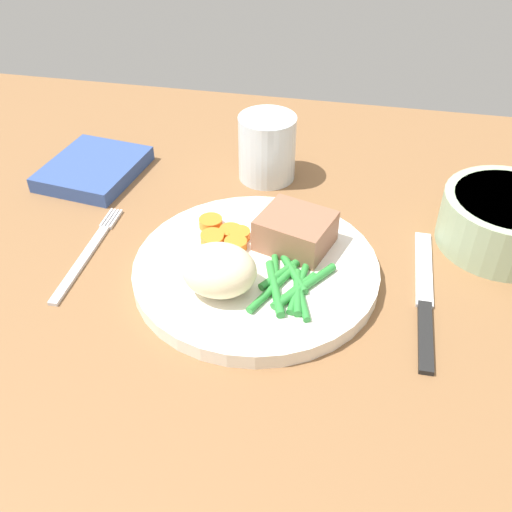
{
  "coord_description": "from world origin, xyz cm",
  "views": [
    {
      "loc": [
        12.0,
        -44.74,
        42.09
      ],
      "look_at": [
        2.62,
        0.85,
        4.6
      ],
      "focal_mm": 41.54,
      "sensor_mm": 36.0,
      "label": 1
    }
  ],
  "objects_px": {
    "dinner_plate": "(256,270)",
    "napkin": "(94,169)",
    "water_glass": "(269,152)",
    "meat_portion": "(295,231)",
    "knife": "(424,298)",
    "salad_bowl": "(506,218)",
    "fork": "(88,253)"
  },
  "relations": [
    {
      "from": "dinner_plate",
      "to": "napkin",
      "type": "distance_m",
      "value": 0.29
    },
    {
      "from": "water_glass",
      "to": "meat_portion",
      "type": "bearing_deg",
      "value": -69.85
    },
    {
      "from": "meat_portion",
      "to": "napkin",
      "type": "bearing_deg",
      "value": 157.74
    },
    {
      "from": "knife",
      "to": "napkin",
      "type": "bearing_deg",
      "value": 158.49
    },
    {
      "from": "salad_bowl",
      "to": "napkin",
      "type": "height_order",
      "value": "salad_bowl"
    },
    {
      "from": "water_glass",
      "to": "salad_bowl",
      "type": "height_order",
      "value": "water_glass"
    },
    {
      "from": "dinner_plate",
      "to": "napkin",
      "type": "bearing_deg",
      "value": 147.92
    },
    {
      "from": "meat_portion",
      "to": "salad_bowl",
      "type": "xyz_separation_m",
      "value": [
        0.22,
        0.07,
        -0.0
      ]
    },
    {
      "from": "fork",
      "to": "water_glass",
      "type": "distance_m",
      "value": 0.26
    },
    {
      "from": "dinner_plate",
      "to": "water_glass",
      "type": "xyz_separation_m",
      "value": [
        -0.02,
        0.2,
        0.03
      ]
    },
    {
      "from": "fork",
      "to": "water_glass",
      "type": "bearing_deg",
      "value": 51.66
    },
    {
      "from": "knife",
      "to": "water_glass",
      "type": "relative_size",
      "value": 2.48
    },
    {
      "from": "dinner_plate",
      "to": "meat_portion",
      "type": "distance_m",
      "value": 0.06
    },
    {
      "from": "dinner_plate",
      "to": "napkin",
      "type": "xyz_separation_m",
      "value": [
        -0.25,
        0.15,
        0.0
      ]
    },
    {
      "from": "fork",
      "to": "water_glass",
      "type": "relative_size",
      "value": 2.01
    },
    {
      "from": "fork",
      "to": "salad_bowl",
      "type": "height_order",
      "value": "salad_bowl"
    },
    {
      "from": "fork",
      "to": "knife",
      "type": "xyz_separation_m",
      "value": [
        0.36,
        -0.0,
        -0.0
      ]
    },
    {
      "from": "meat_portion",
      "to": "knife",
      "type": "distance_m",
      "value": 0.15
    },
    {
      "from": "knife",
      "to": "water_glass",
      "type": "distance_m",
      "value": 0.28
    },
    {
      "from": "dinner_plate",
      "to": "fork",
      "type": "distance_m",
      "value": 0.19
    },
    {
      "from": "dinner_plate",
      "to": "napkin",
      "type": "height_order",
      "value": "napkin"
    },
    {
      "from": "water_glass",
      "to": "dinner_plate",
      "type": "bearing_deg",
      "value": -83.15
    },
    {
      "from": "fork",
      "to": "salad_bowl",
      "type": "distance_m",
      "value": 0.45
    },
    {
      "from": "dinner_plate",
      "to": "salad_bowl",
      "type": "distance_m",
      "value": 0.28
    },
    {
      "from": "water_glass",
      "to": "salad_bowl",
      "type": "distance_m",
      "value": 0.29
    },
    {
      "from": "fork",
      "to": "napkin",
      "type": "height_order",
      "value": "napkin"
    },
    {
      "from": "dinner_plate",
      "to": "water_glass",
      "type": "height_order",
      "value": "water_glass"
    },
    {
      "from": "meat_portion",
      "to": "fork",
      "type": "bearing_deg",
      "value": -169.12
    },
    {
      "from": "meat_portion",
      "to": "knife",
      "type": "xyz_separation_m",
      "value": [
        0.14,
        -0.04,
        -0.03
      ]
    },
    {
      "from": "dinner_plate",
      "to": "fork",
      "type": "xyz_separation_m",
      "value": [
        -0.19,
        -0.0,
        -0.01
      ]
    },
    {
      "from": "water_glass",
      "to": "napkin",
      "type": "relative_size",
      "value": 0.65
    },
    {
      "from": "knife",
      "to": "water_glass",
      "type": "height_order",
      "value": "water_glass"
    }
  ]
}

